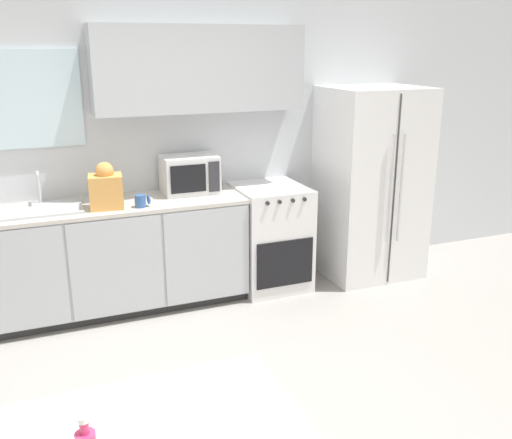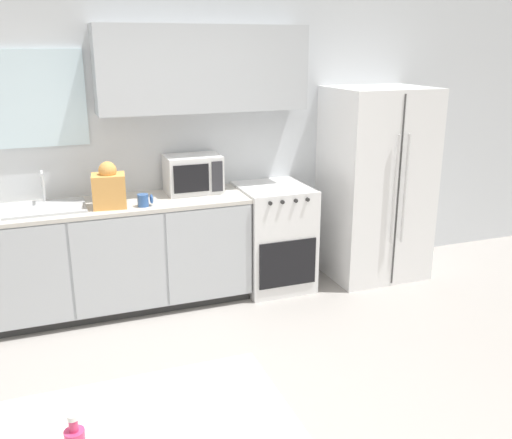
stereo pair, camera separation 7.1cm
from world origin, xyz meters
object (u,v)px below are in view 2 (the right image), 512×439
Objects in this scene: refrigerator at (375,184)px; microwave at (193,174)px; coffee_mug at (144,200)px; oven_range at (274,237)px.

microwave is at bearing 174.11° from refrigerator.
microwave is at bearing 32.11° from coffee_mug.
refrigerator reaches higher than oven_range.
microwave is (-0.68, 0.13, 0.59)m from oven_range.
microwave reaches higher than coffee_mug.
oven_range is at bearing 8.09° from coffee_mug.
refrigerator reaches higher than coffee_mug.
coffee_mug is at bearing -147.89° from microwave.
microwave is at bearing 169.23° from oven_range.
oven_range is 0.53× the size of refrigerator.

